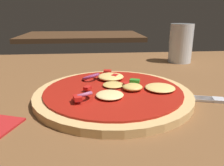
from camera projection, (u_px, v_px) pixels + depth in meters
dining_table at (129, 98)px, 0.42m from camera, size 1.30×0.81×0.03m
pizza at (114, 93)px, 0.39m from camera, size 0.27×0.27×0.03m
beer_glass at (181, 46)px, 0.64m from camera, size 0.07×0.07×0.11m
background_table at (82, 36)px, 1.45m from camera, size 0.76×0.48×0.03m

